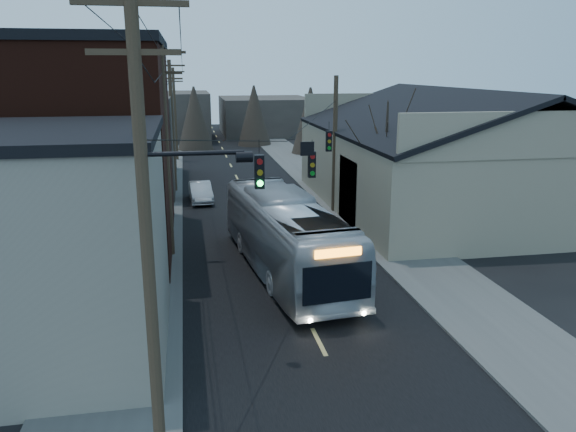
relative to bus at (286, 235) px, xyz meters
name	(u,v)px	position (x,y,z in m)	size (l,w,h in m)	color
road_surface	(247,198)	(-0.09, 15.22, -1.72)	(9.00, 110.00, 0.02)	black
sidewalk_left	(153,201)	(-6.59, 15.22, -1.67)	(4.00, 110.00, 0.12)	#474744
sidewalk_right	(336,194)	(6.41, 15.22, -1.67)	(4.00, 110.00, 0.12)	#474744
building_clapboard	(29,249)	(-9.09, -5.78, 1.77)	(8.00, 8.00, 7.00)	slate
building_brick	(63,151)	(-10.09, 5.22, 3.27)	(10.00, 12.00, 10.00)	black
building_left_far	(114,141)	(-9.59, 21.22, 1.77)	(9.00, 14.00, 7.00)	#37312C
warehouse	(453,167)	(12.91, 10.22, 0.96)	(16.16, 20.60, 7.73)	gray
building_far_left	(169,116)	(-6.09, 50.22, 1.27)	(10.00, 12.00, 6.00)	#37312C
building_far_right	(265,116)	(6.91, 55.22, 0.77)	(12.00, 14.00, 5.00)	#37312C
bare_tree	(385,169)	(6.41, 5.22, 1.87)	(0.40, 0.40, 7.20)	black
utility_lines	(203,139)	(-3.21, 9.36, 3.22)	(11.24, 45.28, 10.50)	#382B1E
bus	(286,235)	(0.00, 0.00, 0.00)	(2.91, 12.45, 3.47)	#ABB1B7
parked_car	(201,192)	(-3.34, 14.71, -1.06)	(1.42, 4.08, 1.34)	#ABAEB3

